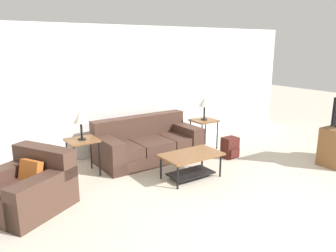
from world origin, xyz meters
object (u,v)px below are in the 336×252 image
Objects in this scene: couch at (148,145)px; side_table_left at (82,144)px; side_table_right at (204,123)px; backpack at (230,148)px; coffee_table at (191,160)px; armchair at (28,189)px; table_lamp_right at (205,102)px; table_lamp_left at (81,117)px.

couch is 3.20× the size of side_table_left.
couch is at bearing 175.79° from side_table_right.
backpack is (2.76, -0.76, -0.36)m from side_table_left.
coffee_table is at bearing -37.92° from side_table_left.
backpack is at bearing -0.38° from armchair.
table_lamp_right reaches higher than armchair.
table_lamp_right is at bearing 0.00° from table_lamp_left.
side_table_right is (3.77, 0.74, 0.28)m from armchair.
couch reaches higher than side_table_left.
table_lamp_left and table_lamp_right have the same top height.
side_table_left is 1.25× the size of table_lamp_right.
coffee_table is 1.83m from table_lamp_right.
coffee_table is at bearing -137.10° from side_table_right.
side_table_right is at bearing 0.00° from side_table_left.
table_lamp_right is 1.13m from backpack.
table_lamp_right is (3.77, 0.74, 0.75)m from armchair.
side_table_left reaches higher than coffee_table.
couch is 2.55m from armchair.
table_lamp_left is 1.00× the size of table_lamp_right.
side_table_left is at bearing 164.54° from backpack.
armchair is at bearing -168.90° from table_lamp_right.
backpack is (1.29, 0.38, -0.11)m from coffee_table.
table_lamp_left reaches higher than backpack.
coffee_table is at bearing -84.49° from couch.
side_table_left is at bearing 180.00° from table_lamp_right.
backpack is at bearing -15.46° from table_lamp_left.
table_lamp_left is at bearing 180.00° from table_lamp_right.
couch is at bearing 4.22° from table_lamp_left.
armchair is at bearing -145.07° from table_lamp_left.
table_lamp_right reaches higher than coffee_table.
table_lamp_right is at bearing 94.14° from backpack.
side_table_left is 2.75m from table_lamp_right.
coffee_table is 1.70m from side_table_right.
couch is 1.39m from side_table_right.
coffee_table is 1.59× the size of side_table_left.
coffee_table is at bearing -9.17° from armchair.
table_lamp_right is 1.23× the size of backpack.
armchair is 1.49m from table_lamp_left.
side_table_left is (-1.35, -0.10, 0.28)m from couch.
table_lamp_left is (0.00, -0.00, 0.46)m from side_table_left.
backpack is at bearing 16.55° from coffee_table.
side_table_left is 0.46m from table_lamp_left.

